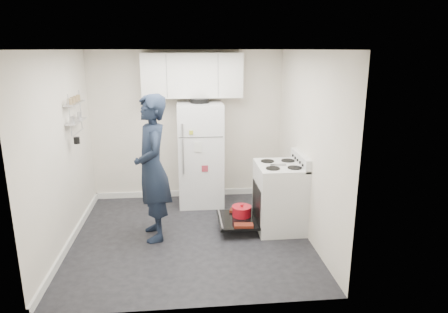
{
  "coord_description": "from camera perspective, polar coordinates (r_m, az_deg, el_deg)",
  "views": [
    {
      "loc": [
        -0.04,
        -5.07,
        2.51
      ],
      "look_at": [
        0.5,
        0.3,
        1.05
      ],
      "focal_mm": 32.0,
      "sensor_mm": 36.0,
      "label": 1
    }
  ],
  "objects": [
    {
      "name": "open_oven_door",
      "position": [
        5.8,
        2.19,
        -8.49
      ],
      "size": [
        0.55,
        0.7,
        0.22
      ],
      "color": "black",
      "rests_on": "ground"
    },
    {
      "name": "electric_range",
      "position": [
        5.76,
        7.8,
        -5.78
      ],
      "size": [
        0.66,
        0.76,
        1.1
      ],
      "color": "silver",
      "rests_on": "ground"
    },
    {
      "name": "person",
      "position": [
        5.36,
        -10.2,
        -1.7
      ],
      "size": [
        0.61,
        0.8,
        1.96
      ],
      "primitive_type": "imported",
      "rotation": [
        0.0,
        0.0,
        -1.36
      ],
      "color": "#151E30",
      "rests_on": "ground"
    },
    {
      "name": "upper_cabinets",
      "position": [
        6.52,
        -4.55,
        11.48
      ],
      "size": [
        1.6,
        0.33,
        0.7
      ],
      "primitive_type": "cube",
      "color": "silver",
      "rests_on": "room"
    },
    {
      "name": "room",
      "position": [
        5.27,
        -5.4,
        0.75
      ],
      "size": [
        3.21,
        3.21,
        2.51
      ],
      "color": "black",
      "rests_on": "ground"
    },
    {
      "name": "refrigerator",
      "position": [
        6.54,
        -3.38,
        0.39
      ],
      "size": [
        0.72,
        0.74,
        1.75
      ],
      "color": "white",
      "rests_on": "ground"
    },
    {
      "name": "wall_shelf_rack",
      "position": [
        5.82,
        -20.48,
        5.94
      ],
      "size": [
        0.14,
        0.6,
        0.61
      ],
      "color": "#B2B2B7",
      "rests_on": "room"
    }
  ]
}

